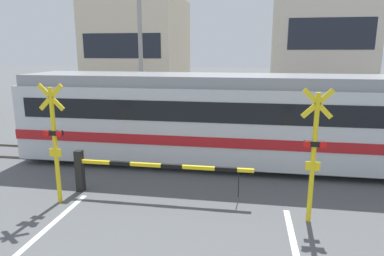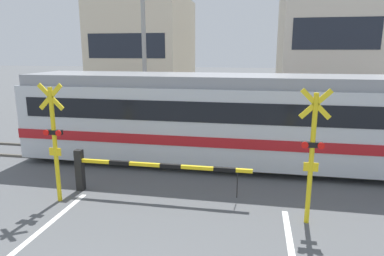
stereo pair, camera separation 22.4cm
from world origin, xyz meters
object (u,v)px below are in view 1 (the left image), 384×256
Objects in this scene: crossing_barrier_near at (126,168)px; crossing_signal_right at (314,150)px; crossing_signal_left at (55,139)px; pedestrian at (229,105)px; crossing_barrier_far at (246,124)px; commuter_train at (329,120)px.

crossing_signal_right is (4.70, -0.76, 0.96)m from crossing_barrier_near.
pedestrian is (3.75, 10.64, -0.68)m from crossing_signal_left.
pedestrian reaches higher than crossing_barrier_far.
commuter_train is at bearing -48.96° from crossing_barrier_far.
commuter_train is 6.73× the size of crossing_signal_right.
crossing_barrier_near and crossing_barrier_far have the same top height.
crossing_barrier_near is 1.58× the size of crossing_signal_left.
crossing_barrier_near is at bearing 26.02° from crossing_signal_left.
crossing_barrier_near is 2.75× the size of pedestrian.
crossing_barrier_near is 4.85m from crossing_signal_right.
crossing_barrier_far is 1.58× the size of crossing_signal_right.
crossing_signal_right is (6.26, 0.00, 0.00)m from crossing_signal_left.
crossing_signal_right reaches higher than crossing_barrier_near.
pedestrian is (2.19, 9.87, 0.28)m from crossing_barrier_near.
commuter_train is 6.71m from crossing_barrier_near.
commuter_train is at bearing -61.37° from pedestrian.
crossing_barrier_far is (3.13, 6.28, 0.00)m from crossing_barrier_near.
crossing_signal_right is 10.95m from pedestrian.
crossing_signal_right is at bearing -9.24° from crossing_barrier_near.
crossing_barrier_near is (-5.86, -3.15, -0.91)m from commuter_train.
pedestrian is (-0.95, 3.59, 0.28)m from crossing_barrier_far.
crossing_barrier_near is at bearing 170.76° from crossing_signal_right.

